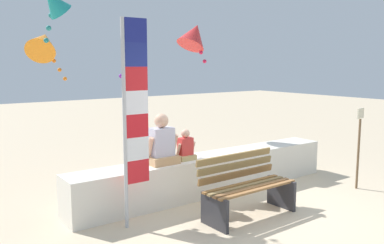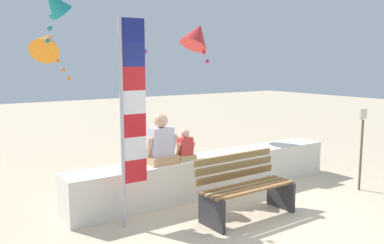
{
  "view_description": "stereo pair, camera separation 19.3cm",
  "coord_description": "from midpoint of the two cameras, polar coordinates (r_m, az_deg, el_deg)",
  "views": [
    {
      "loc": [
        -4.21,
        -4.04,
        2.19
      ],
      "look_at": [
        -0.38,
        1.28,
        1.25
      ],
      "focal_mm": 38.08,
      "sensor_mm": 36.0,
      "label": 1
    },
    {
      "loc": [
        -4.05,
        -4.15,
        2.19
      ],
      "look_at": [
        -0.38,
        1.28,
        1.25
      ],
      "focal_mm": 38.08,
      "sensor_mm": 36.0,
      "label": 2
    }
  ],
  "objects": [
    {
      "name": "person_adult",
      "position": [
        6.32,
        -5.15,
        -3.13
      ],
      "size": [
        0.51,
        0.38,
        0.78
      ],
      "color": "tan",
      "rests_on": "seawall_ledge"
    },
    {
      "name": "seawall_ledge",
      "position": [
        7.03,
        1.72,
        -7.23
      ],
      "size": [
        5.04,
        0.59,
        0.65
      ],
      "primitive_type": "cube",
      "color": "silver",
      "rests_on": "ground"
    },
    {
      "name": "sign_post",
      "position": [
        7.64,
        21.68,
        -2.61
      ],
      "size": [
        0.24,
        0.06,
        1.43
      ],
      "color": "brown",
      "rests_on": "ground"
    },
    {
      "name": "park_bench",
      "position": [
        5.99,
        6.7,
        -9.19
      ],
      "size": [
        1.47,
        0.64,
        0.88
      ],
      "color": "olive",
      "rests_on": "ground"
    },
    {
      "name": "ground_plane",
      "position": [
        6.21,
        9.1,
        -12.59
      ],
      "size": [
        40.0,
        40.0,
        0.0
      ],
      "primitive_type": "plane",
      "color": "beige"
    },
    {
      "name": "kite_red",
      "position": [
        8.66,
        -0.39,
        12.05
      ],
      "size": [
        0.86,
        0.74,
        0.94
      ],
      "color": "red"
    },
    {
      "name": "flag_banner",
      "position": [
        5.41,
        -9.37,
        1.49
      ],
      "size": [
        0.37,
        0.05,
        2.78
      ],
      "color": "#B7B7BC",
      "rests_on": "ground"
    },
    {
      "name": "kite_teal",
      "position": [
        6.58,
        -19.66,
        15.41
      ],
      "size": [
        0.56,
        0.55,
        0.83
      ],
      "color": "teal"
    },
    {
      "name": "person_child",
      "position": [
        6.58,
        -1.77,
        -3.63
      ],
      "size": [
        0.33,
        0.24,
        0.5
      ],
      "color": "tan",
      "rests_on": "seawall_ledge"
    },
    {
      "name": "kite_orange",
      "position": [
        8.82,
        -20.75,
        10.34
      ],
      "size": [
        0.92,
        1.01,
        1.17
      ],
      "color": "orange"
    },
    {
      "name": "kite_purple",
      "position": [
        7.23,
        -9.26,
        10.54
      ],
      "size": [
        0.61,
        0.6,
        0.83
      ],
      "color": "purple"
    }
  ]
}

